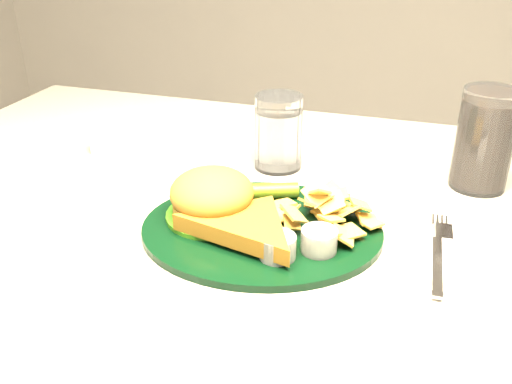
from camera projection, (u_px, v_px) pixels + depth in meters
dinner_plate at (262, 209)px, 0.64m from camera, size 0.32×0.28×0.06m
water_glass at (278, 132)px, 0.79m from camera, size 0.08×0.08×0.11m
cola_glass at (485, 140)px, 0.73m from camera, size 0.10×0.10×0.13m
fork_napkin at (437, 261)px, 0.59m from camera, size 0.12×0.15×0.01m
ramekin at (105, 142)px, 0.86m from camera, size 0.06×0.06×0.03m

